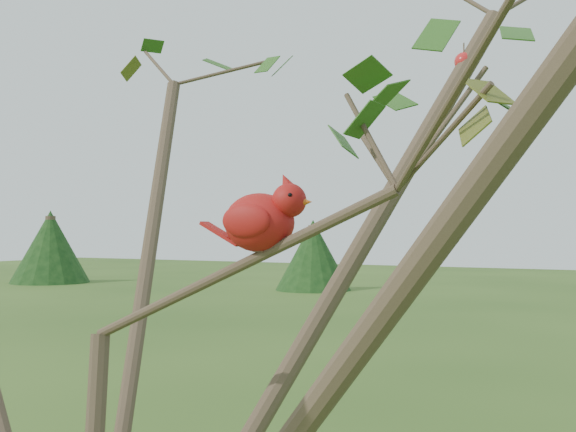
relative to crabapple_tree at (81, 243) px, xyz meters
name	(u,v)px	position (x,y,z in m)	size (l,w,h in m)	color
crabapple_tree	(81,243)	(0.00, 0.00, 0.00)	(2.35, 2.05, 2.95)	#413123
cardinal	(263,219)	(0.29, 0.10, 0.04)	(0.19, 0.10, 0.14)	red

